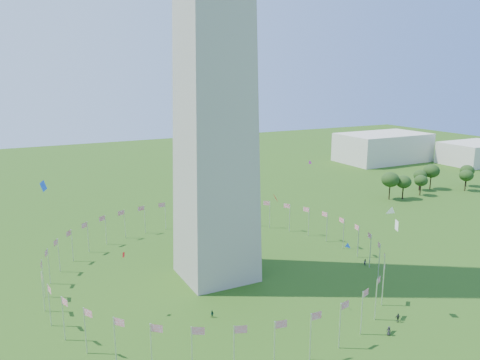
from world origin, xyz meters
name	(u,v)px	position (x,y,z in m)	size (l,w,h in m)	color
flag_ring	(216,258)	(0.00, 50.00, 4.50)	(80.24, 80.24, 9.00)	silver
gov_building_east_a	(383,147)	(150.00, 150.00, 8.00)	(50.00, 30.00, 16.00)	beige
gov_building_east_b	(475,153)	(190.00, 120.00, 6.00)	(35.00, 25.00, 12.00)	beige
kites_aloft	(324,218)	(11.58, 22.43, 21.02)	(115.34, 68.06, 28.53)	white
tree_line_east	(427,182)	(113.20, 85.41, 4.91)	(53.70, 15.42, 10.93)	#274A18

